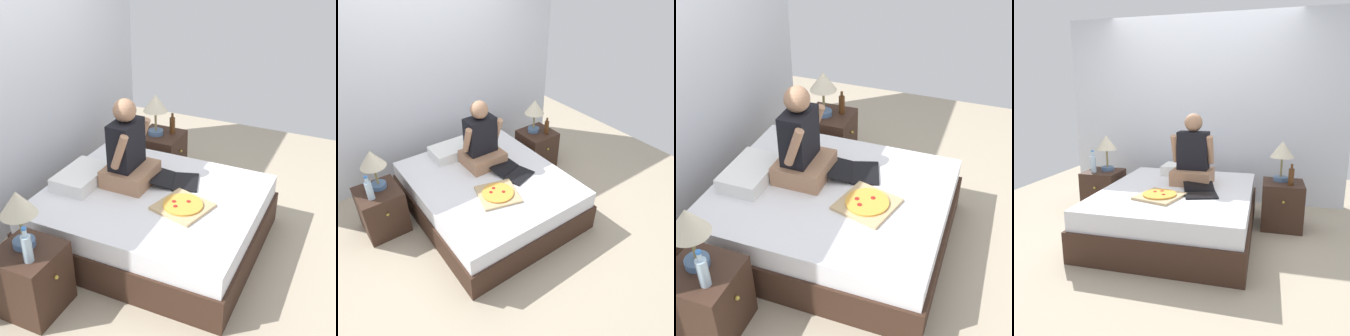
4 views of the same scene
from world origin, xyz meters
TOP-DOWN VIEW (x-y plane):
  - ground_plane at (0.00, 0.00)m, footprint 5.84×5.84m
  - wall_back at (0.00, 1.29)m, footprint 3.84×0.12m
  - bed at (0.00, 0.00)m, footprint 1.59×1.86m
  - nightstand_left at (-1.10, 0.44)m, footprint 0.44×0.47m
  - lamp_on_left_nightstand at (-1.06, 0.49)m, footprint 0.26×0.26m
  - water_bottle at (-1.18, 0.35)m, footprint 0.07×0.07m
  - nightstand_right at (1.10, 0.44)m, footprint 0.44×0.47m
  - lamp_on_right_nightstand at (1.07, 0.49)m, footprint 0.26×0.26m
  - beer_bottle at (1.17, 0.34)m, footprint 0.06×0.06m
  - pillow at (-0.09, 0.65)m, footprint 0.52×0.34m
  - person_seated at (0.11, 0.28)m, footprint 0.47×0.40m
  - laptop at (0.27, -0.13)m, footprint 0.43×0.49m
  - pizza_box at (-0.09, -0.33)m, footprint 0.49×0.49m

SIDE VIEW (x-z plane):
  - ground_plane at x=0.00m, z-range 0.00..0.00m
  - bed at x=0.00m, z-range 0.00..0.49m
  - nightstand_left at x=-1.10m, z-range 0.00..0.52m
  - nightstand_right at x=1.10m, z-range 0.00..0.52m
  - pizza_box at x=-0.09m, z-range 0.49..0.53m
  - laptop at x=0.27m, z-range 0.47..0.55m
  - pillow at x=-0.09m, z-range 0.49..0.61m
  - beer_bottle at x=1.17m, z-range 0.50..0.73m
  - water_bottle at x=-1.18m, z-range 0.50..0.77m
  - person_seated at x=0.11m, z-range 0.39..1.17m
  - lamp_on_left_nightstand at x=-1.06m, z-range 0.63..1.08m
  - lamp_on_right_nightstand at x=1.07m, z-range 0.63..1.08m
  - wall_back at x=0.00m, z-range 0.00..2.50m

